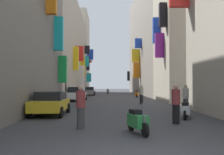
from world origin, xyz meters
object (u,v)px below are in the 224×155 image
Objects in this scene: scooter_white at (186,110)px; pedestrian_near_left at (141,95)px; traffic_light_near_corner at (66,72)px; scooter_silver at (108,91)px; scooter_green at (137,121)px; pedestrian_near_right at (81,107)px; parked_car_yellow at (51,102)px; pedestrian_crossing at (176,104)px; scooter_orange at (137,94)px; pedestrian_mid_street at (186,98)px; parked_car_grey at (89,91)px; parked_car_white at (77,94)px.

scooter_white is 9.99m from pedestrian_near_left.
traffic_light_near_corner is at bearing 170.78° from pedestrian_near_left.
pedestrian_near_left is at bearing -83.73° from scooter_silver.
scooter_green is 2.46m from pedestrian_near_right.
pedestrian_crossing reaches higher than parked_car_yellow.
scooter_green and scooter_white have the same top height.
pedestrian_near_right is at bearing -101.72° from scooter_orange.
pedestrian_near_right reaches higher than pedestrian_near_left.
scooter_white is 3.14m from pedestrian_mid_street.
parked_car_grey is 2.38× the size of scooter_green.
pedestrian_crossing is 1.01× the size of pedestrian_mid_street.
parked_car_grey is at bearing 106.50° from pedestrian_mid_street.
parked_car_grey reaches higher than scooter_orange.
pedestrian_crossing is (6.36, -3.58, 0.18)m from parked_car_yellow.
scooter_green is 5.09m from scooter_white.
pedestrian_near_right is (-4.16, -1.15, -0.03)m from pedestrian_crossing.
parked_car_yellow is 9.57m from traffic_light_near_corner.
parked_car_grey is 2.39× the size of pedestrian_near_left.
pedestrian_near_left is at bearing -94.82° from scooter_orange.
pedestrian_near_left is at bearing 105.14° from pedestrian_mid_street.
pedestrian_crossing is at bearing -68.99° from parked_car_white.
scooter_orange is at bearing 70.04° from parked_car_yellow.
scooter_silver is at bearing 84.16° from parked_car_yellow.
scooter_silver is 0.99× the size of scooter_white.
scooter_orange is 1.10× the size of pedestrian_near_right.
traffic_light_near_corner is at bearing -100.16° from parked_car_white.
scooter_orange is 0.45× the size of traffic_light_near_corner.
scooter_silver is (3.47, 21.46, -0.32)m from parked_car_white.
pedestrian_mid_street is 12.17m from traffic_light_near_corner.
parked_car_yellow is 7.30m from scooter_green.
parked_car_white is 4.19m from traffic_light_near_corner.
parked_car_grey is 18.50m from traffic_light_near_corner.
scooter_silver and scooter_orange have the same top height.
scooter_silver is 1.01× the size of pedestrian_mid_street.
scooter_green is 3.07m from pedestrian_crossing.
parked_car_grey is at bearing 106.99° from pedestrian_near_left.
pedestrian_near_left is (0.03, 11.75, -0.03)m from pedestrian_crossing.
parked_car_grey reaches higher than parked_car_yellow.
parked_car_white is 2.25× the size of pedestrian_crossing.
scooter_white is at bearing -63.42° from parked_car_white.
parked_car_yellow is 12.86m from parked_car_white.
scooter_orange is (7.37, 7.57, -0.32)m from parked_car_white.
traffic_light_near_corner is (-0.59, 9.30, 2.17)m from parked_car_yellow.
scooter_green is (3.91, -33.51, -0.27)m from parked_car_grey.
pedestrian_mid_street is (6.07, 5.94, 0.02)m from pedestrian_near_right.
pedestrian_near_left reaches higher than scooter_white.
parked_car_white is 10.57m from scooter_orange.
traffic_light_near_corner reaches higher than pedestrian_mid_street.
pedestrian_mid_street is at bearing -87.47° from scooter_orange.
parked_car_grey is 2.17× the size of scooter_orange.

